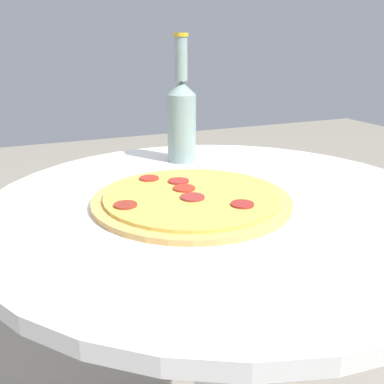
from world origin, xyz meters
name	(u,v)px	position (x,y,z in m)	size (l,w,h in m)	color
table	(217,294)	(0.00, 0.00, 0.54)	(0.86, 0.86, 0.75)	silver
pizza	(192,198)	(0.00, -0.06, 0.75)	(0.36, 0.36, 0.02)	tan
beer_bottle	(182,116)	(-0.27, 0.03, 0.85)	(0.07, 0.07, 0.29)	gray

